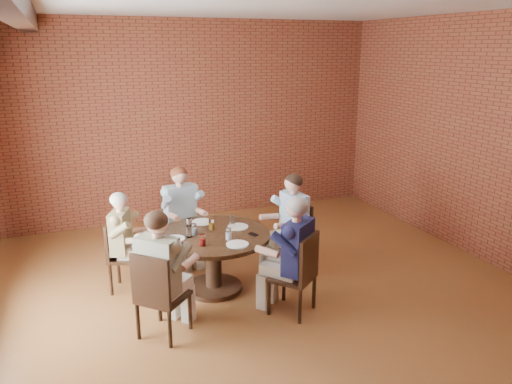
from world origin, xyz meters
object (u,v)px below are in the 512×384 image
object	(u,v)px
chair_b	(180,225)
chair_c	(120,253)
diner_a	(290,224)
diner_d	(162,274)
chair_a	(295,235)
diner_b	(182,216)
chair_e	(300,272)
smartphone	(253,234)
diner_c	(125,242)
chair_d	(158,293)
dining_table	(213,251)
diner_e	(292,256)

from	to	relation	value
chair_b	chair_c	world-z (taller)	chair_b
diner_a	diner_d	world-z (taller)	diner_d
chair_a	diner_b	world-z (taller)	diner_b
chair_e	smartphone	size ratio (longest dim) A/B	7.72
diner_c	chair_d	xyz separation A→B (m)	(0.15, -1.25, -0.11)
chair_a	smartphone	size ratio (longest dim) A/B	7.62
dining_table	chair_c	world-z (taller)	chair_c
chair_e	chair_a	bearing A→B (deg)	-152.35
chair_c	diner_e	distance (m)	2.17
chair_d	dining_table	bearing A→B (deg)	-90.00
diner_b	chair_d	distance (m)	1.95
diner_b	diner_e	xyz separation A→B (m)	(0.82, -1.82, 0.00)
diner_c	smartphone	world-z (taller)	diner_c
chair_a	smartphone	distance (m)	0.86
chair_b	chair_c	xyz separation A→B (m)	(-0.90, -0.63, -0.03)
chair_e	diner_b	bearing A→B (deg)	-103.94
chair_d	chair_e	size ratio (longest dim) A/B	1.00
diner_b	chair_c	world-z (taller)	diner_b
diner_b	smartphone	world-z (taller)	diner_b
diner_b	chair_c	bearing A→B (deg)	-157.98
chair_a	diner_d	world-z (taller)	diner_d
diner_a	diner_d	size ratio (longest dim) A/B	0.98
smartphone	dining_table	bearing A→B (deg)	132.39
chair_d	diner_d	size ratio (longest dim) A/B	0.70
diner_a	smartphone	size ratio (longest dim) A/B	10.88
chair_a	chair_b	world-z (taller)	chair_b
chair_c	diner_c	world-z (taller)	diner_c
diner_a	chair_b	size ratio (longest dim) A/B	1.42
diner_b	chair_d	world-z (taller)	diner_b
diner_a	diner_e	distance (m)	1.06
dining_table	chair_a	xyz separation A→B (m)	(1.19, 0.14, -0.02)
diner_d	diner_e	xyz separation A→B (m)	(1.45, -0.07, -0.00)
chair_a	chair_c	distance (m)	2.27
diner_a	diner_d	xyz separation A→B (m)	(-1.88, -0.90, 0.01)
chair_d	chair_c	bearing A→B (deg)	-34.92
chair_b	diner_d	xyz separation A→B (m)	(-0.62, -1.84, 0.17)
diner_c	chair_a	bearing A→B (deg)	-74.41
dining_table	diner_a	bearing A→B (deg)	6.94
chair_c	diner_c	size ratio (longest dim) A/B	0.71
chair_a	chair_c	size ratio (longest dim) A/B	1.06
dining_table	diner_b	xyz separation A→B (m)	(-0.15, 0.98, 0.15)
diner_d	smartphone	distance (m)	1.35
diner_a	chair_e	size ratio (longest dim) A/B	1.41
dining_table	diner_d	size ratio (longest dim) A/B	1.02
diner_d	diner_b	bearing A→B (deg)	-64.57
chair_b	diner_b	bearing A→B (deg)	-90.00
chair_a	chair_d	bearing A→B (deg)	-71.19
diner_a	chair_c	size ratio (longest dim) A/B	1.51
chair_b	chair_e	xyz separation A→B (m)	(0.89, -1.98, 0.00)
chair_c	diner_b	bearing A→B (deg)	-36.95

